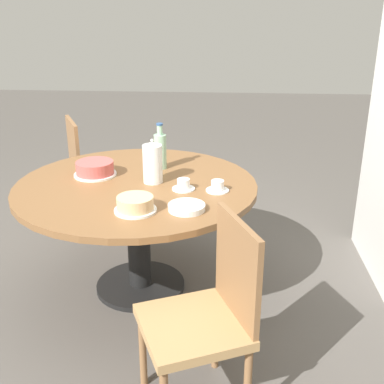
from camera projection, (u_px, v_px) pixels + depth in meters
The scene contains 12 objects.
ground_plane at pixel (141, 287), 3.05m from camera, with size 14.00×14.00×0.00m, color #56514C.
dining_table at pixel (137, 204), 2.84m from camera, with size 1.41×1.41×0.70m.
chair_a at pixel (207, 313), 2.03m from camera, with size 0.55×0.55×0.88m.
chair_b at pixel (93, 171), 3.72m from camera, with size 0.56×0.56×0.88m.
coffee_pot at pixel (153, 162), 2.77m from camera, with size 0.11×0.11×0.26m.
water_bottle at pixel (160, 150), 3.00m from camera, with size 0.08×0.08×0.29m.
cake_main at pixel (95, 169), 2.91m from camera, with size 0.26×0.26×0.09m.
cake_second at pixel (135, 204), 2.41m from camera, with size 0.22×0.22×0.08m.
cup_a at pixel (183, 185), 2.69m from camera, with size 0.13×0.13×0.06m.
cup_b at pixel (154, 153), 3.27m from camera, with size 0.13×0.13×0.06m.
cup_c at pixel (218, 187), 2.67m from camera, with size 0.13×0.13×0.06m.
plate_stack at pixel (187, 207), 2.43m from camera, with size 0.19×0.19×0.03m.
Camera 1 is at (2.58, 0.51, 1.69)m, focal length 45.00 mm.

